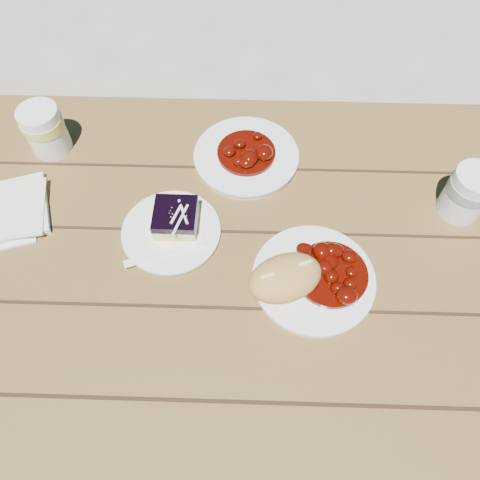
{
  "coord_description": "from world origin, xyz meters",
  "views": [
    {
      "loc": [
        -0.06,
        -0.41,
        1.52
      ],
      "look_at": [
        -0.07,
        0.02,
        0.81
      ],
      "focal_mm": 35.0,
      "sensor_mm": 36.0,
      "label": 1
    }
  ],
  "objects_px": {
    "main_plate": "(313,279)",
    "coffee_cup": "(468,193)",
    "bread_roll": "(285,278)",
    "dessert_plate": "(171,232)",
    "second_plate": "(246,157)",
    "second_cup": "(45,130)",
    "picnic_table": "(272,305)",
    "blueberry_cake": "(176,218)"
  },
  "relations": [
    {
      "from": "second_cup",
      "to": "coffee_cup",
      "type": "bearing_deg",
      "value": -9.36
    },
    {
      "from": "picnic_table",
      "to": "coffee_cup",
      "type": "relative_size",
      "value": 19.13
    },
    {
      "from": "picnic_table",
      "to": "second_cup",
      "type": "height_order",
      "value": "second_cup"
    },
    {
      "from": "bread_roll",
      "to": "dessert_plate",
      "type": "distance_m",
      "value": 0.25
    },
    {
      "from": "main_plate",
      "to": "coffee_cup",
      "type": "relative_size",
      "value": 2.06
    },
    {
      "from": "second_plate",
      "to": "picnic_table",
      "type": "bearing_deg",
      "value": -76.34
    },
    {
      "from": "picnic_table",
      "to": "second_cup",
      "type": "xyz_separation_m",
      "value": [
        -0.49,
        0.29,
        0.21
      ]
    },
    {
      "from": "second_cup",
      "to": "second_plate",
      "type": "bearing_deg",
      "value": -3.07
    },
    {
      "from": "dessert_plate",
      "to": "blueberry_cake",
      "type": "xyz_separation_m",
      "value": [
        0.01,
        0.02,
        0.03
      ]
    },
    {
      "from": "picnic_table",
      "to": "blueberry_cake",
      "type": "xyz_separation_m",
      "value": [
        -0.19,
        0.09,
        0.19
      ]
    },
    {
      "from": "main_plate",
      "to": "bread_roll",
      "type": "bearing_deg",
      "value": -160.02
    },
    {
      "from": "main_plate",
      "to": "second_plate",
      "type": "relative_size",
      "value": 0.99
    },
    {
      "from": "main_plate",
      "to": "second_plate",
      "type": "bearing_deg",
      "value": 113.94
    },
    {
      "from": "dessert_plate",
      "to": "second_plate",
      "type": "distance_m",
      "value": 0.24
    },
    {
      "from": "second_plate",
      "to": "main_plate",
      "type": "bearing_deg",
      "value": -66.06
    },
    {
      "from": "dessert_plate",
      "to": "second_plate",
      "type": "xyz_separation_m",
      "value": [
        0.14,
        0.19,
        0.0
      ]
    },
    {
      "from": "second_cup",
      "to": "blueberry_cake",
      "type": "bearing_deg",
      "value": -34.34
    },
    {
      "from": "blueberry_cake",
      "to": "second_plate",
      "type": "bearing_deg",
      "value": 54.22
    },
    {
      "from": "dessert_plate",
      "to": "second_plate",
      "type": "relative_size",
      "value": 0.85
    },
    {
      "from": "coffee_cup",
      "to": "second_cup",
      "type": "distance_m",
      "value": 0.86
    },
    {
      "from": "second_cup",
      "to": "bread_roll",
      "type": "bearing_deg",
      "value": -33.72
    },
    {
      "from": "bread_roll",
      "to": "main_plate",
      "type": "bearing_deg",
      "value": 19.98
    },
    {
      "from": "picnic_table",
      "to": "main_plate",
      "type": "xyz_separation_m",
      "value": [
        0.06,
        -0.02,
        0.17
      ]
    },
    {
      "from": "bread_roll",
      "to": "second_cup",
      "type": "bearing_deg",
      "value": 146.28
    },
    {
      "from": "second_cup",
      "to": "main_plate",
      "type": "bearing_deg",
      "value": -29.44
    },
    {
      "from": "second_plate",
      "to": "second_cup",
      "type": "height_order",
      "value": "second_cup"
    },
    {
      "from": "bread_roll",
      "to": "picnic_table",
      "type": "bearing_deg",
      "value": 101.18
    },
    {
      "from": "picnic_table",
      "to": "main_plate",
      "type": "height_order",
      "value": "main_plate"
    },
    {
      "from": "picnic_table",
      "to": "coffee_cup",
      "type": "height_order",
      "value": "coffee_cup"
    },
    {
      "from": "coffee_cup",
      "to": "second_plate",
      "type": "relative_size",
      "value": 0.48
    },
    {
      "from": "coffee_cup",
      "to": "second_plate",
      "type": "bearing_deg",
      "value": 164.61
    },
    {
      "from": "coffee_cup",
      "to": "bread_roll",
      "type": "bearing_deg",
      "value": -151.57
    },
    {
      "from": "main_plate",
      "to": "dessert_plate",
      "type": "relative_size",
      "value": 1.17
    },
    {
      "from": "second_plate",
      "to": "blueberry_cake",
      "type": "bearing_deg",
      "value": -126.29
    },
    {
      "from": "bread_roll",
      "to": "coffee_cup",
      "type": "distance_m",
      "value": 0.4
    },
    {
      "from": "coffee_cup",
      "to": "blueberry_cake",
      "type": "bearing_deg",
      "value": -173.83
    },
    {
      "from": "dessert_plate",
      "to": "coffee_cup",
      "type": "relative_size",
      "value": 1.77
    },
    {
      "from": "picnic_table",
      "to": "second_plate",
      "type": "xyz_separation_m",
      "value": [
        -0.06,
        0.27,
        0.17
      ]
    },
    {
      "from": "bread_roll",
      "to": "coffee_cup",
      "type": "xyz_separation_m",
      "value": [
        0.35,
        0.19,
        0.0
      ]
    },
    {
      "from": "coffee_cup",
      "to": "picnic_table",
      "type": "bearing_deg",
      "value": -157.75
    },
    {
      "from": "main_plate",
      "to": "second_cup",
      "type": "xyz_separation_m",
      "value": [
        -0.55,
        0.31,
        0.04
      ]
    },
    {
      "from": "picnic_table",
      "to": "bread_roll",
      "type": "xyz_separation_m",
      "value": [
        0.01,
        -0.04,
        0.21
      ]
    }
  ]
}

